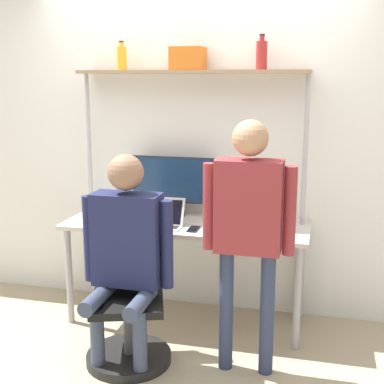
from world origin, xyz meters
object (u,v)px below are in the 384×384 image
at_px(cell_phone, 194,229).
at_px(person_seated, 126,244).
at_px(person_standing, 249,216).
at_px(storage_box, 188,59).
at_px(bottle_red, 262,55).
at_px(monitor, 172,183).
at_px(office_chair, 128,321).
at_px(laptop, 164,218).
at_px(bottle_amber, 122,58).

bearing_deg(cell_phone, person_seated, -119.78).
relative_size(person_standing, storage_box, 6.72).
bearing_deg(bottle_red, storage_box, 180.00).
bearing_deg(monitor, person_seated, -93.29).
xyz_separation_m(office_chair, person_standing, (0.78, 0.05, 0.75)).
distance_m(monitor, cell_phone, 0.51).
relative_size(office_chair, person_standing, 0.56).
relative_size(monitor, laptop, 2.33).
distance_m(monitor, bottle_red, 1.17).
xyz_separation_m(monitor, laptop, (0.03, -0.30, -0.21)).
distance_m(monitor, storage_box, 0.95).
bearing_deg(person_standing, bottle_red, 93.00).
distance_m(laptop, office_chair, 0.79).
relative_size(office_chair, bottle_amber, 4.17).
height_order(laptop, bottle_amber, bottle_amber).
xyz_separation_m(cell_phone, person_seated, (-0.31, -0.54, 0.03)).
relative_size(laptop, cell_phone, 1.87).
bearing_deg(bottle_red, bottle_amber, 180.00).
height_order(person_seated, bottle_amber, bottle_amber).
height_order(cell_phone, person_standing, person_standing).
height_order(bottle_amber, storage_box, bottle_amber).
relative_size(laptop, bottle_amber, 1.30).
height_order(cell_phone, bottle_amber, bottle_amber).
bearing_deg(cell_phone, office_chair, -122.83).
height_order(laptop, office_chair, laptop).
relative_size(office_chair, storage_box, 3.76).
distance_m(person_standing, bottle_amber, 1.66).
bearing_deg(person_standing, person_seated, -173.29).
relative_size(person_seated, bottle_amber, 6.41).
bearing_deg(bottle_red, monitor, 178.54).
bearing_deg(office_chair, person_standing, 3.60).
height_order(person_seated, person_standing, person_standing).
xyz_separation_m(monitor, bottle_amber, (-0.39, -0.02, 0.95)).
bearing_deg(laptop, bottle_amber, 145.25).
bearing_deg(bottle_red, person_seated, -129.60).
relative_size(monitor, person_seated, 0.47).
bearing_deg(office_chair, bottle_amber, 111.18).
xyz_separation_m(laptop, bottle_red, (0.65, 0.29, 1.17)).
xyz_separation_m(office_chair, person_seated, (0.01, -0.04, 0.54)).
xyz_separation_m(laptop, office_chair, (-0.09, -0.55, -0.56)).
distance_m(laptop, bottle_red, 1.36).
xyz_separation_m(bottle_red, bottle_amber, (-1.06, 0.00, -0.01)).
xyz_separation_m(person_seated, bottle_amber, (-0.33, 0.87, 1.17)).
xyz_separation_m(laptop, storage_box, (0.11, 0.29, 1.14)).
distance_m(monitor, bottle_amber, 1.02).
height_order(monitor, office_chair, monitor).
relative_size(cell_phone, storage_box, 0.63).
bearing_deg(laptop, monitor, 94.76).
bearing_deg(person_standing, cell_phone, 135.33).
distance_m(office_chair, person_standing, 1.08).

